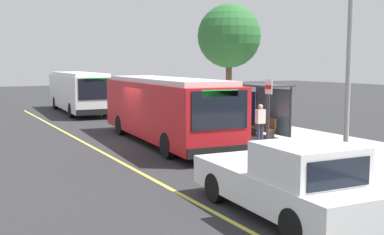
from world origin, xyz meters
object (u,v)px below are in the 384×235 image
pedestrian_commuter (260,121)px  route_sign_post (269,104)px  transit_bus_second (78,91)px  waiting_bench (262,127)px  transit_bus_main (165,108)px  pickup_truck (288,182)px

pedestrian_commuter → route_sign_post: bearing=-23.2°
transit_bus_second → waiting_bench: transit_bus_second is taller
pedestrian_commuter → transit_bus_main: bearing=-129.0°
pickup_truck → waiting_bench: (-9.37, 6.23, -0.22)m
transit_bus_main → pedestrian_commuter: transit_bus_main is taller
pickup_truck → route_sign_post: bearing=145.8°
transit_bus_main → transit_bus_second: (-15.42, 0.13, 0.00)m
transit_bus_second → pickup_truck: (26.31, -2.04, -0.76)m
pickup_truck → route_sign_post: route_sign_post is taller
pickup_truck → pedestrian_commuter: (-8.20, 5.24, 0.26)m
transit_bus_second → waiting_bench: 17.48m
transit_bus_main → pedestrian_commuter: bearing=51.0°
transit_bus_main → pickup_truck: 11.08m
transit_bus_main → transit_bus_second: 15.42m
pickup_truck → waiting_bench: size_ratio=3.43×
pedestrian_commuter → pickup_truck: bearing=-32.6°
pickup_truck → route_sign_post: size_ratio=1.96×
transit_bus_main → pickup_truck: bearing=-10.0°
transit_bus_second → pickup_truck: transit_bus_second is taller
waiting_bench → transit_bus_second: bearing=-166.1°
transit_bus_main → route_sign_post: (3.98, 2.77, 0.34)m
transit_bus_main → pedestrian_commuter: 4.30m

